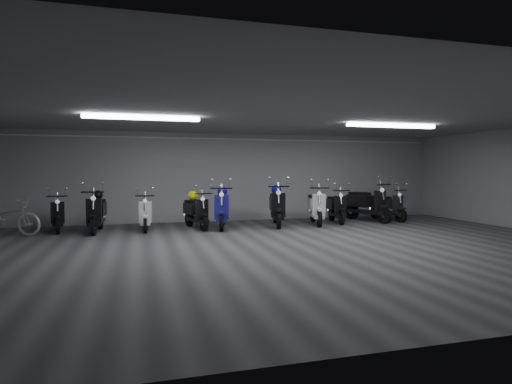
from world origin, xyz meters
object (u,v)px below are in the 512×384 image
object	(u,v)px
scooter_0	(58,209)
scooter_9	(388,201)
scooter_7	(336,202)
helmet_1	(276,190)
scooter_3	(196,206)
scooter_4	(222,203)
scooter_5	(277,201)
scooter_2	(146,208)
helmet_2	(222,191)
scooter_6	(316,201)
scooter_8	(367,198)
helmet_0	(98,195)
bicycle	(7,213)
scooter_1	(97,207)
helmet_3	(193,196)

from	to	relation	value
scooter_0	scooter_9	size ratio (longest dim) A/B	0.96
scooter_7	helmet_1	distance (m)	1.98
scooter_3	scooter_4	distance (m)	0.73
scooter_5	scooter_9	size ratio (longest dim) A/B	1.17
scooter_2	helmet_1	xyz separation A→B (m)	(3.78, 0.20, 0.45)
scooter_7	helmet_2	xyz separation A→B (m)	(-3.58, 0.00, 0.39)
scooter_2	scooter_6	size ratio (longest dim) A/B	0.86
scooter_2	scooter_6	xyz separation A→B (m)	(4.95, -0.08, 0.10)
scooter_3	scooter_7	distance (m)	4.36
scooter_2	scooter_8	distance (m)	6.82
scooter_4	scooter_6	world-z (taller)	scooter_4
scooter_3	helmet_0	world-z (taller)	scooter_3
scooter_8	helmet_1	bearing A→B (deg)	161.59
scooter_6	helmet_1	size ratio (longest dim) A/B	6.41
scooter_4	scooter_7	xyz separation A→B (m)	(3.64, 0.26, -0.08)
scooter_0	scooter_4	xyz separation A→B (m)	(4.32, -0.54, 0.11)
scooter_5	helmet_1	size ratio (longest dim) A/B	6.72
scooter_0	scooter_7	size ratio (longest dim) A/B	0.94
scooter_7	bicycle	xyz separation A→B (m)	(-9.04, -0.20, -0.07)
helmet_1	helmet_2	xyz separation A→B (m)	(-1.65, -0.07, -0.03)
helmet_0	scooter_6	bearing A→B (deg)	-2.82
scooter_2	bicycle	world-z (taller)	scooter_2
scooter_4	scooter_3	bearing A→B (deg)	-174.46
scooter_1	bicycle	bearing A→B (deg)	-175.76
scooter_0	scooter_8	distance (m)	9.07
scooter_5	helmet_2	xyz separation A→B (m)	(-1.58, 0.19, 0.29)
helmet_2	scooter_9	bearing A→B (deg)	0.58
scooter_5	scooter_6	bearing A→B (deg)	13.37
scooter_4	bicycle	distance (m)	5.40
scooter_3	bicycle	world-z (taller)	scooter_3
scooter_2	scooter_6	bearing A→B (deg)	1.00
helmet_2	helmet_3	distance (m)	0.84
scooter_0	scooter_6	xyz separation A→B (m)	(7.19, -0.49, 0.10)
scooter_4	scooter_7	world-z (taller)	scooter_4
helmet_1	helmet_3	xyz separation A→B (m)	(-2.48, -0.02, -0.14)
helmet_1	scooter_9	bearing A→B (deg)	-0.23
scooter_2	scooter_3	world-z (taller)	scooter_3
scooter_1	scooter_6	distance (m)	6.19
scooter_1	bicycle	size ratio (longest dim) A/B	1.04
scooter_8	helmet_0	distance (m)	8.05
scooter_1	helmet_2	xyz separation A→B (m)	(3.37, 0.16, 0.35)
scooter_0	helmet_1	bearing A→B (deg)	-10.90
scooter_6	helmet_3	bearing A→B (deg)	-169.43
scooter_2	scooter_1	bearing A→B (deg)	-176.55
scooter_2	scooter_4	size ratio (longest dim) A/B	0.84
scooter_8	scooter_2	bearing A→B (deg)	163.49
helmet_0	scooter_9	bearing A→B (deg)	-0.25
scooter_4	helmet_2	bearing A→B (deg)	90.00
scooter_2	bicycle	bearing A→B (deg)	-176.63
scooter_6	scooter_7	xyz separation A→B (m)	(0.77, 0.21, -0.06)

